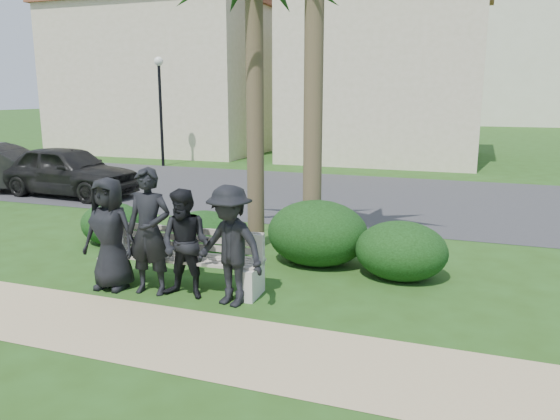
# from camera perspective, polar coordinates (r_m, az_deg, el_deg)

# --- Properties ---
(ground) EXTENTS (160.00, 160.00, 0.00)m
(ground) POSITION_cam_1_polar(r_m,az_deg,el_deg) (8.21, -2.84, -8.35)
(ground) COLOR #264614
(ground) RESTS_ON ground
(footpath) EXTENTS (30.00, 1.60, 0.01)m
(footpath) POSITION_cam_1_polar(r_m,az_deg,el_deg) (6.72, -8.96, -13.29)
(footpath) COLOR tan
(footpath) RESTS_ON ground
(asphalt_street) EXTENTS (160.00, 8.00, 0.01)m
(asphalt_street) POSITION_cam_1_polar(r_m,az_deg,el_deg) (15.64, 8.59, 1.37)
(asphalt_street) COLOR #2D2D30
(asphalt_street) RESTS_ON ground
(stucco_bldg_left) EXTENTS (10.40, 8.40, 7.30)m
(stucco_bldg_left) POSITION_cam_1_polar(r_m,az_deg,el_deg) (29.24, -11.18, 13.38)
(stucco_bldg_left) COLOR beige
(stucco_bldg_left) RESTS_ON ground
(stucco_bldg_right) EXTENTS (8.40, 8.40, 7.30)m
(stucco_bldg_right) POSITION_cam_1_polar(r_m,az_deg,el_deg) (25.42, 11.25, 13.62)
(stucco_bldg_right) COLOR beige
(stucco_bldg_right) RESTS_ON ground
(street_lamp) EXTENTS (0.36, 0.36, 4.29)m
(street_lamp) POSITION_cam_1_polar(r_m,az_deg,el_deg) (22.55, -12.44, 11.97)
(street_lamp) COLOR black
(street_lamp) RESTS_ON ground
(park_bench) EXTENTS (2.50, 0.71, 0.86)m
(park_bench) POSITION_cam_1_polar(r_m,az_deg,el_deg) (8.31, -10.25, -5.45)
(park_bench) COLOR gray
(park_bench) RESTS_ON ground
(man_a) EXTENTS (0.84, 0.57, 1.68)m
(man_a) POSITION_cam_1_polar(r_m,az_deg,el_deg) (8.43, -17.36, -2.39)
(man_a) COLOR black
(man_a) RESTS_ON ground
(man_b) EXTENTS (0.72, 0.51, 1.85)m
(man_b) POSITION_cam_1_polar(r_m,az_deg,el_deg) (8.05, -13.50, -2.20)
(man_b) COLOR black
(man_b) RESTS_ON ground
(man_c) EXTENTS (0.77, 0.60, 1.57)m
(man_c) POSITION_cam_1_polar(r_m,az_deg,el_deg) (7.81, -9.85, -3.54)
(man_c) COLOR black
(man_c) RESTS_ON ground
(man_d) EXTENTS (1.20, 0.86, 1.67)m
(man_d) POSITION_cam_1_polar(r_m,az_deg,el_deg) (7.45, -5.24, -3.76)
(man_d) COLOR black
(man_d) RESTS_ON ground
(hedge_a) EXTENTS (1.28, 1.05, 0.83)m
(hedge_a) POSITION_cam_1_polar(r_m,az_deg,el_deg) (11.07, -17.10, -1.25)
(hedge_a) COLOR black
(hedge_a) RESTS_ON ground
(hedge_b) EXTENTS (1.28, 1.06, 0.84)m
(hedge_b) POSITION_cam_1_polar(r_m,az_deg,el_deg) (9.92, -7.87, -2.32)
(hedge_b) COLOR black
(hedge_b) RESTS_ON ground
(hedge_c) EXTENTS (1.25, 1.03, 0.82)m
(hedge_c) POSITION_cam_1_polar(r_m,az_deg,el_deg) (9.88, -7.32, -2.42)
(hedge_c) COLOR black
(hedge_c) RESTS_ON ground
(hedge_d) EXTENTS (1.74, 1.43, 1.13)m
(hedge_d) POSITION_cam_1_polar(r_m,az_deg,el_deg) (9.33, 3.94, -2.21)
(hedge_d) COLOR black
(hedge_d) RESTS_ON ground
(hedge_e) EXTENTS (1.45, 1.20, 0.94)m
(hedge_e) POSITION_cam_1_polar(r_m,az_deg,el_deg) (8.79, 12.55, -4.01)
(hedge_e) COLOR black
(hedge_e) RESTS_ON ground
(car_a) EXTENTS (4.30, 1.95, 1.43)m
(car_a) POSITION_cam_1_polar(r_m,az_deg,el_deg) (16.71, -21.31, 3.84)
(car_a) COLOR black
(car_a) RESTS_ON ground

